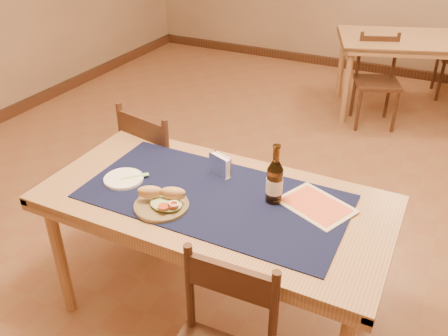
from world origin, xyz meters
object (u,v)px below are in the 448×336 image
at_px(main_table, 215,211).
at_px(chair_main_far, 165,169).
at_px(beer_bottle, 275,181).
at_px(back_table, 427,47).
at_px(napkin_holder, 220,166).
at_px(sandwich_plate, 163,202).

relative_size(main_table, chair_main_far, 1.75).
bearing_deg(beer_bottle, back_table, 83.90).
xyz_separation_m(main_table, napkin_holder, (-0.06, 0.18, 0.14)).
bearing_deg(main_table, chair_main_far, 140.76).
bearing_deg(sandwich_plate, chair_main_far, 123.26).
bearing_deg(main_table, beer_bottle, 17.85).
height_order(chair_main_far, sandwich_plate, chair_main_far).
relative_size(chair_main_far, beer_bottle, 3.25).
height_order(back_table, sandwich_plate, sandwich_plate).
distance_m(beer_bottle, napkin_holder, 0.33).
distance_m(back_table, sandwich_plate, 3.48).
xyz_separation_m(main_table, sandwich_plate, (-0.16, -0.18, 0.11)).
bearing_deg(back_table, napkin_holder, -102.10).
bearing_deg(back_table, sandwich_plate, -102.54).
bearing_deg(beer_bottle, napkin_holder, 163.29).
relative_size(main_table, beer_bottle, 5.68).
height_order(main_table, beer_bottle, beer_bottle).
bearing_deg(napkin_holder, back_table, 77.90).
bearing_deg(back_table, main_table, -100.43).
relative_size(sandwich_plate, napkin_holder, 1.87).
xyz_separation_m(back_table, chair_main_far, (-1.19, -2.72, -0.19)).
bearing_deg(back_table, beer_bottle, -96.10).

